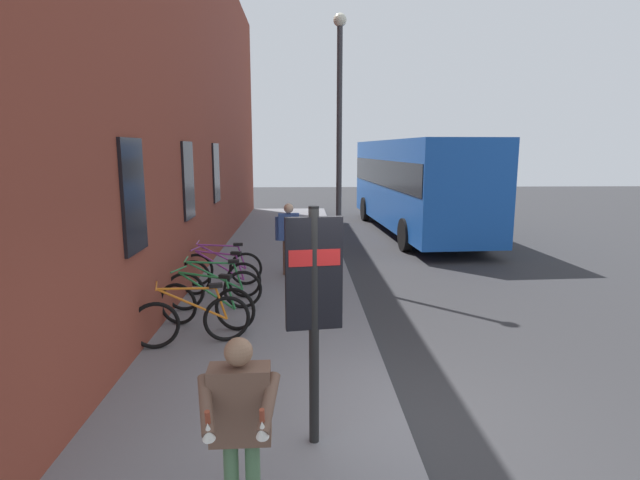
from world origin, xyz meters
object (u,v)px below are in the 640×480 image
object	(u,v)px
bicycle_far_end	(219,277)
street_lamp	(339,129)
bicycle_mid_rack	(214,289)
transit_info_sign	(314,289)
bicycle_by_door	(192,320)
bicycle_beside_lamp	(206,305)
tourist_with_hotdogs	(240,417)
city_bus	(415,180)
bicycle_nearest_sign	(222,268)
pedestrian_crossing_street	(289,231)

from	to	relation	value
bicycle_far_end	street_lamp	bearing A→B (deg)	-62.95
bicycle_mid_rack	transit_info_sign	bearing A→B (deg)	-158.42
bicycle_mid_rack	street_lamp	distance (m)	4.39
bicycle_by_door	street_lamp	size ratio (longest dim) A/B	0.30
bicycle_far_end	transit_info_sign	world-z (taller)	transit_info_sign
bicycle_by_door	bicycle_mid_rack	distance (m)	1.73
bicycle_beside_lamp	tourist_with_hotdogs	xyz separation A→B (m)	(-4.64, -1.12, 0.59)
transit_info_sign	city_bus	distance (m)	14.22
bicycle_beside_lamp	bicycle_nearest_sign	bearing A→B (deg)	3.32
transit_info_sign	street_lamp	bearing A→B (deg)	-6.30
city_bus	bicycle_beside_lamp	bearing A→B (deg)	150.84
bicycle_far_end	tourist_with_hotdogs	xyz separation A→B (m)	(-6.47, -1.20, 0.59)
bicycle_mid_rack	city_bus	bearing A→B (deg)	-31.78
city_bus	tourist_with_hotdogs	xyz separation A→B (m)	(-14.88, 4.59, -0.82)
bicycle_nearest_sign	pedestrian_crossing_street	world-z (taller)	pedestrian_crossing_street
bicycle_by_door	city_bus	bearing A→B (deg)	-27.75
bicycle_beside_lamp	bicycle_far_end	world-z (taller)	same
street_lamp	bicycle_nearest_sign	bearing A→B (deg)	99.91
pedestrian_crossing_street	bicycle_beside_lamp	bearing A→B (deg)	160.20
transit_info_sign	street_lamp	size ratio (longest dim) A/B	0.42
bicycle_beside_lamp	city_bus	distance (m)	11.81
bicycle_beside_lamp	bicycle_far_end	size ratio (longest dim) A/B	0.98
bicycle_nearest_sign	tourist_with_hotdogs	bearing A→B (deg)	-170.09
bicycle_mid_rack	transit_info_sign	distance (m)	4.85
bicycle_mid_rack	bicycle_nearest_sign	distance (m)	1.68
bicycle_mid_rack	bicycle_far_end	bearing A→B (deg)	3.03
bicycle_beside_lamp	transit_info_sign	xyz separation A→B (m)	(-3.40, -1.70, 1.21)
bicycle_nearest_sign	street_lamp	distance (m)	3.95
bicycle_beside_lamp	city_bus	xyz separation A→B (m)	(10.24, -5.71, 1.41)
bicycle_beside_lamp	transit_info_sign	size ratio (longest dim) A/B	0.71
bicycle_nearest_sign	tourist_with_hotdogs	xyz separation A→B (m)	(-7.29, -1.27, 0.59)
tourist_with_hotdogs	bicycle_far_end	bearing A→B (deg)	10.48
city_bus	bicycle_by_door	bearing A→B (deg)	152.25
bicycle_beside_lamp	street_lamp	size ratio (longest dim) A/B	0.30
tourist_with_hotdogs	bicycle_mid_rack	bearing A→B (deg)	11.58
bicycle_nearest_sign	city_bus	bearing A→B (deg)	-37.69
city_bus	tourist_with_hotdogs	bearing A→B (deg)	162.84
street_lamp	transit_info_sign	bearing A→B (deg)	173.70
street_lamp	tourist_with_hotdogs	bearing A→B (deg)	170.50
bicycle_mid_rack	pedestrian_crossing_street	size ratio (longest dim) A/B	1.05
bicycle_beside_lamp	city_bus	world-z (taller)	city_bus
bicycle_beside_lamp	tourist_with_hotdogs	size ratio (longest dim) A/B	1.07
bicycle_mid_rack	street_lamp	size ratio (longest dim) A/B	0.31
tourist_with_hotdogs	bicycle_beside_lamp	bearing A→B (deg)	13.57
transit_info_sign	bicycle_mid_rack	bearing A→B (deg)	21.58
bicycle_nearest_sign	city_bus	size ratio (longest dim) A/B	0.17
transit_info_sign	bicycle_by_door	bearing A→B (deg)	33.83
pedestrian_crossing_street	transit_info_sign	bearing A→B (deg)	-176.63
bicycle_mid_rack	bicycle_far_end	xyz separation A→B (m)	(0.85, 0.05, 0.00)
bicycle_beside_lamp	bicycle_mid_rack	bearing A→B (deg)	1.79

